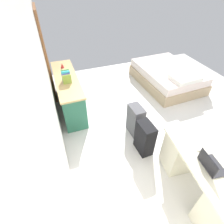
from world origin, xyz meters
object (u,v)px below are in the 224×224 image
Objects in this scene: suitcase_black at (145,138)px; suitcase_spare_grey at (135,120)px; figurine_small at (62,65)px; desk at (203,177)px; laptop at (210,165)px; bed at (167,76)px; computer_mouse at (200,149)px; credenza at (69,93)px.

suitcase_spare_grey is at bearing -7.97° from suitcase_black.
suitcase_spare_grey is 5.71× the size of figurine_small.
laptop reaches higher than desk.
bed is 3.10× the size of suitcase_black.
bed is 17.72× the size of figurine_small.
bed is at bearing -52.30° from suitcase_spare_grey.
figurine_small reaches higher than suitcase_black.
desk is 1.06m from suitcase_black.
bed is 3.10× the size of suitcase_spare_grey.
desk is 2.41× the size of suitcase_spare_grey.
figurine_small is (2.25, 1.03, 0.53)m from suitcase_black.
bed is at bearing -26.00° from laptop.
laptop reaches higher than figurine_small.
laptop reaches higher than computer_mouse.
credenza is 2.76m from bed.
suitcase_black is 1.00× the size of suitcase_spare_grey.
suitcase_spare_grey is at bearing 9.42° from laptop.
laptop is at bearing -165.70° from suitcase_black.
desk is at bearing -66.43° from laptop.
desk reaches higher than bed.
computer_mouse is (-0.77, -0.37, 0.44)m from suitcase_black.
laptop reaches higher than bed.
suitcase_black is at bearing 32.93° from computer_mouse.
suitcase_black is 1.17m from laptop.
credenza is at bearing 37.63° from suitcase_spare_grey.
figurine_small is at bearing 32.02° from computer_mouse.
computer_mouse is (-1.25, -0.32, 0.45)m from suitcase_spare_grey.
suitcase_spare_grey is (-1.28, -1.08, -0.08)m from credenza.
credenza is 18.00× the size of computer_mouse.
suitcase_black reaches higher than suitcase_spare_grey.
bed is (0.13, -2.75, -0.15)m from credenza.
suitcase_black is at bearing -155.36° from figurine_small.
bed is 3.28m from laptop.
credenza is 5.38× the size of laptop.
computer_mouse reaches higher than bed.
credenza reaches higher than desk.
computer_mouse is at bearing 153.13° from bed.
bed is at bearing -44.29° from suitcase_black.
computer_mouse is 3.33m from figurine_small.
computer_mouse is (-2.53, -1.40, 0.36)m from credenza.
credenza is 0.92× the size of bed.
credenza is at bearing 25.56° from laptop.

